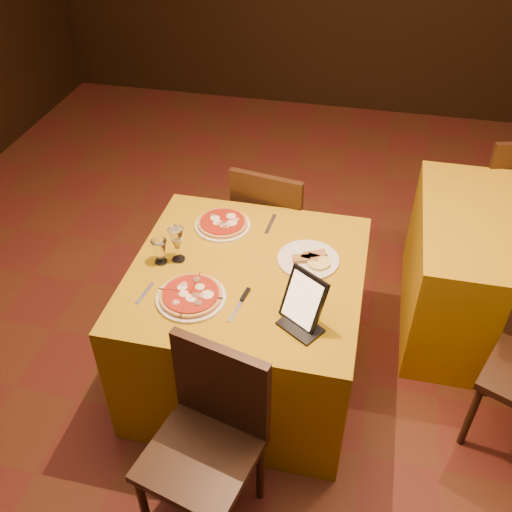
% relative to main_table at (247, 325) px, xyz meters
% --- Properties ---
extents(floor, '(6.00, 7.00, 0.01)m').
position_rel_main_table_xyz_m(floor, '(0.28, 0.06, -0.38)').
color(floor, '#5E2D19').
rests_on(floor, ground).
extents(main_table, '(1.10, 1.10, 0.75)m').
position_rel_main_table_xyz_m(main_table, '(0.00, 0.00, 0.00)').
color(main_table, '#AD840B').
rests_on(main_table, floor).
extents(side_table, '(1.10, 1.10, 0.75)m').
position_rel_main_table_xyz_m(side_table, '(1.37, 0.69, 0.00)').
color(side_table, '#BF8E0C').
rests_on(side_table, floor).
extents(chair_main_near, '(0.53, 0.53, 0.91)m').
position_rel_main_table_xyz_m(chair_main_near, '(0.00, -0.82, 0.08)').
color(chair_main_near, black).
rests_on(chair_main_near, floor).
extents(chair_main_far, '(0.42, 0.42, 0.91)m').
position_rel_main_table_xyz_m(chair_main_far, '(0.00, 0.78, 0.08)').
color(chair_main_far, black).
rests_on(chair_main_far, floor).
extents(chair_side_far, '(0.45, 0.45, 0.91)m').
position_rel_main_table_xyz_m(chair_side_far, '(1.37, 1.48, 0.08)').
color(chair_side_far, black).
rests_on(chair_side_far, floor).
extents(pizza_near, '(0.31, 0.31, 0.03)m').
position_rel_main_table_xyz_m(pizza_near, '(-0.20, -0.25, 0.39)').
color(pizza_near, white).
rests_on(pizza_near, main_table).
extents(pizza_far, '(0.29, 0.29, 0.03)m').
position_rel_main_table_xyz_m(pizza_far, '(-0.20, 0.31, 0.39)').
color(pizza_far, white).
rests_on(pizza_far, main_table).
extents(cutlet_dish, '(0.30, 0.30, 0.03)m').
position_rel_main_table_xyz_m(cutlet_dish, '(0.27, 0.13, 0.39)').
color(cutlet_dish, white).
rests_on(cutlet_dish, main_table).
extents(wine_glass, '(0.09, 0.09, 0.19)m').
position_rel_main_table_xyz_m(wine_glass, '(-0.34, 0.00, 0.47)').
color(wine_glass, '#D0CE76').
rests_on(wine_glass, main_table).
extents(water_glass, '(0.08, 0.08, 0.13)m').
position_rel_main_table_xyz_m(water_glass, '(-0.42, -0.03, 0.44)').
color(water_glass, silver).
rests_on(water_glass, main_table).
extents(tablet, '(0.21, 0.19, 0.23)m').
position_rel_main_table_xyz_m(tablet, '(0.31, -0.27, 0.49)').
color(tablet, black).
rests_on(tablet, main_table).
extents(knife, '(0.05, 0.19, 0.01)m').
position_rel_main_table_xyz_m(knife, '(0.02, -0.26, 0.38)').
color(knife, silver).
rests_on(knife, main_table).
extents(fork_near, '(0.04, 0.15, 0.01)m').
position_rel_main_table_xyz_m(fork_near, '(-0.41, -0.26, 0.38)').
color(fork_near, '#B1B0B7').
rests_on(fork_near, main_table).
extents(fork_far, '(0.03, 0.18, 0.01)m').
position_rel_main_table_xyz_m(fork_far, '(0.04, 0.38, 0.38)').
color(fork_far, silver).
rests_on(fork_far, main_table).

